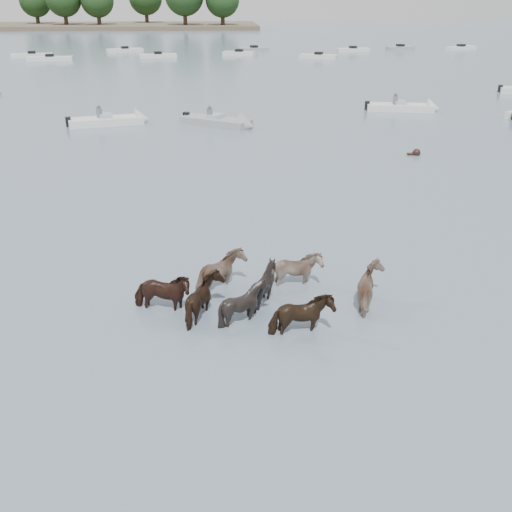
{
  "coord_description": "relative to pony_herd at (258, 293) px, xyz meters",
  "views": [
    {
      "loc": [
        -1.0,
        -14.46,
        7.94
      ],
      "look_at": [
        0.01,
        0.65,
        1.1
      ],
      "focal_mm": 40.67,
      "sensor_mm": 36.0,
      "label": 1
    }
  ],
  "objects": [
    {
      "name": "swimming_pony",
      "position": [
        9.7,
        16.13,
        -0.32
      ],
      "size": [
        0.72,
        0.44,
        0.44
      ],
      "color": "black",
      "rests_on": "ground"
    },
    {
      "name": "motorboat_a",
      "position": [
        -7.66,
        25.6,
        -0.19
      ],
      "size": [
        5.52,
        2.86,
        1.92
      ],
      "rotation": [
        0.0,
        0.0,
        0.25
      ],
      "color": "silver",
      "rests_on": "ground"
    },
    {
      "name": "ground",
      "position": [
        -0.01,
        0.34,
        -0.42
      ],
      "size": [
        400.0,
        400.0,
        0.0
      ],
      "primitive_type": "plane",
      "color": "slate",
      "rests_on": "ground"
    },
    {
      "name": "motorboat_b",
      "position": [
        -0.44,
        24.33,
        -0.19
      ],
      "size": [
        5.27,
        4.19,
        1.92
      ],
      "rotation": [
        0.0,
        0.0,
        -0.57
      ],
      "color": "gray",
      "rests_on": "ground"
    },
    {
      "name": "pony_herd",
      "position": [
        0.0,
        0.0,
        0.0
      ],
      "size": [
        7.44,
        4.01,
        1.43
      ],
      "color": "black",
      "rests_on": "ground"
    },
    {
      "name": "distant_flotilla",
      "position": [
        -0.48,
        74.61,
        -0.16
      ],
      "size": [
        104.83,
        21.26,
        0.93
      ],
      "color": "gray",
      "rests_on": "ground"
    },
    {
      "name": "motorboat_c",
      "position": [
        13.45,
        29.01,
        -0.19
      ],
      "size": [
        5.57,
        2.52,
        1.92
      ],
      "rotation": [
        0.0,
        0.0,
        -0.18
      ],
      "color": "silver",
      "rests_on": "ground"
    }
  ]
}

